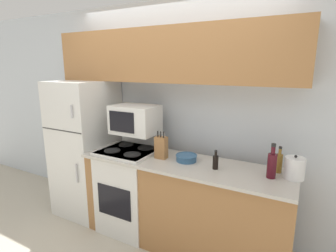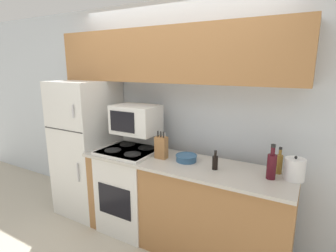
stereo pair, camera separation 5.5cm
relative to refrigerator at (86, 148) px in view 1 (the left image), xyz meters
The scene contains 13 objects.
ground_plane 1.39m from the refrigerator, 18.42° to the right, with size 12.00×12.00×0.00m, color beige.
wall_back 1.20m from the refrigerator, 20.13° to the left, with size 8.00×0.05×2.55m.
lower_cabinets 1.42m from the refrigerator, ahead, with size 2.10×0.61×0.92m.
refrigerator is the anchor object (origin of this frame).
upper_cabinets 1.54m from the refrigerator, 10.73° to the left, with size 2.74×0.32×0.56m.
stove 0.81m from the refrigerator, ahead, with size 0.59×0.60×1.11m.
microwave 0.87m from the refrigerator, ahead, with size 0.49×0.36×0.31m.
knife_block 1.16m from the refrigerator, ahead, with size 0.12×0.08×0.29m.
bowl 1.40m from the refrigerator, ahead, with size 0.21×0.21×0.07m.
bottle_soy_sauce 1.73m from the refrigerator, ahead, with size 0.05×0.05×0.18m.
bottle_wine_red 2.21m from the refrigerator, ahead, with size 0.08×0.08×0.30m.
bottle_vinegar 2.25m from the refrigerator, ahead, with size 0.06×0.06×0.24m.
kettle 2.37m from the refrigerator, ahead, with size 0.16×0.16×0.21m.
Camera 1 is at (1.36, -1.94, 1.84)m, focal length 28.00 mm.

